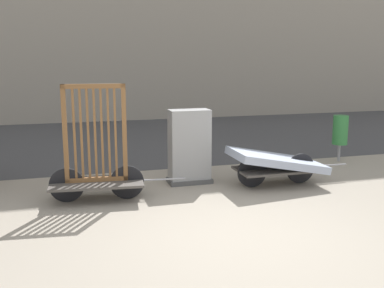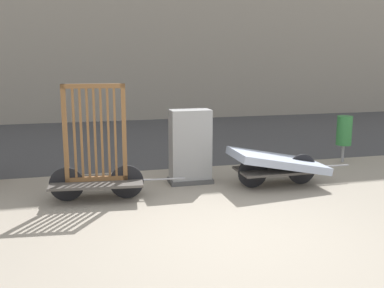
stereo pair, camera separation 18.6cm
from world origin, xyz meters
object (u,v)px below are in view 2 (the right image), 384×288
(utility_cabinet, at_px, (190,149))
(bike_cart_with_bedframe, at_px, (97,163))
(trash_bin, at_px, (344,131))
(bike_cart_with_mattress, at_px, (278,163))

(utility_cabinet, bearing_deg, bike_cart_with_bedframe, -160.62)
(bike_cart_with_bedframe, distance_m, trash_bin, 5.52)
(bike_cart_with_mattress, bearing_deg, trash_bin, 31.74)
(bike_cart_with_mattress, bearing_deg, bike_cart_with_bedframe, -179.74)
(utility_cabinet, xyz_separation_m, trash_bin, (3.65, 0.75, 0.06))
(bike_cart_with_bedframe, bearing_deg, bike_cart_with_mattress, 5.86)
(bike_cart_with_bedframe, bearing_deg, utility_cabinet, 25.23)
(utility_cabinet, height_order, trash_bin, utility_cabinet)
(bike_cart_with_mattress, height_order, trash_bin, trash_bin)
(bike_cart_with_mattress, relative_size, trash_bin, 2.22)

